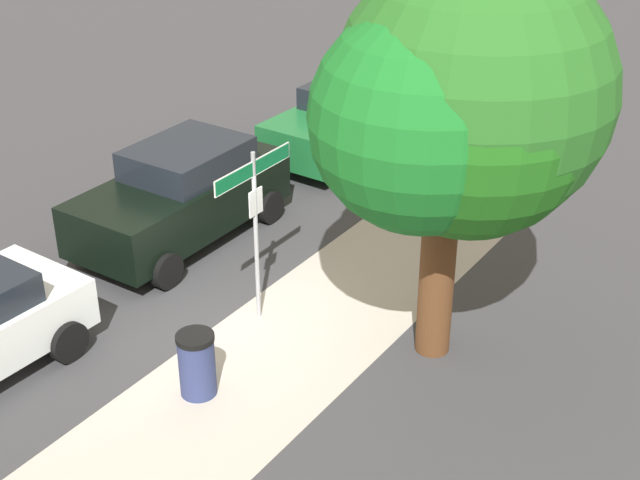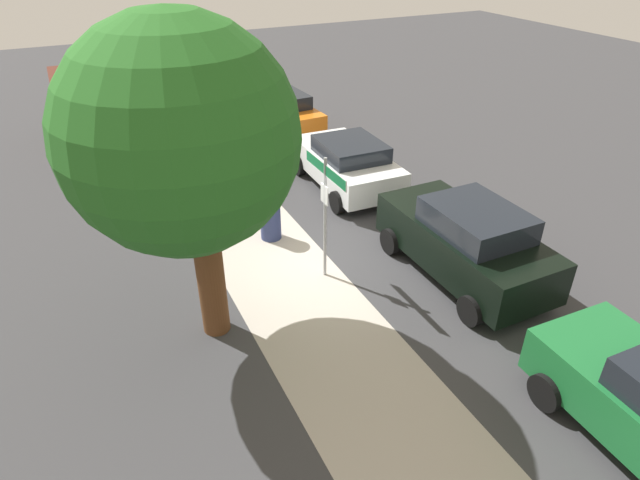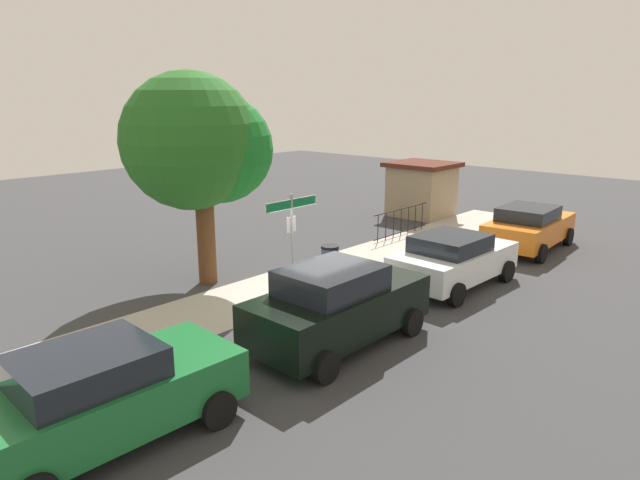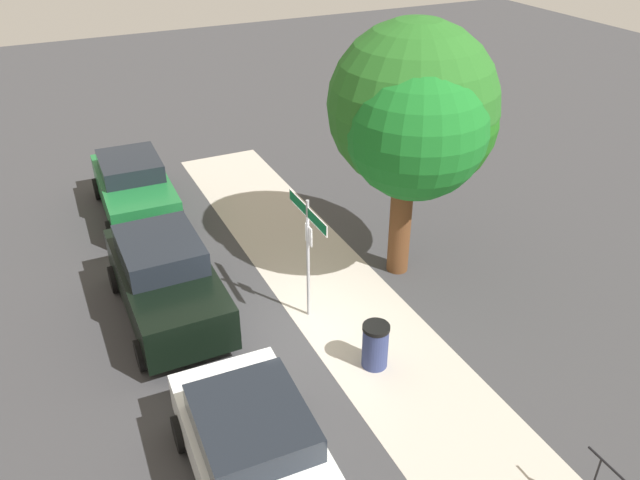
{
  "view_description": "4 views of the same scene",
  "coord_description": "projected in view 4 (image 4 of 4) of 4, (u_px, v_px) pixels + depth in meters",
  "views": [
    {
      "loc": [
        9.24,
        8.06,
        7.99
      ],
      "look_at": [
        -1.1,
        1.18,
        1.35
      ],
      "focal_mm": 50.65,
      "sensor_mm": 36.0,
      "label": 1
    },
    {
      "loc": [
        -9.45,
        4.88,
        7.01
      ],
      "look_at": [
        -1.04,
        0.8,
        1.34
      ],
      "focal_mm": 29.87,
      "sensor_mm": 36.0,
      "label": 2
    },
    {
      "loc": [
        -10.46,
        -9.76,
        5.31
      ],
      "look_at": [
        -0.07,
        -0.23,
        1.67
      ],
      "focal_mm": 31.37,
      "sensor_mm": 36.0,
      "label": 3
    },
    {
      "loc": [
        9.86,
        -4.26,
        8.66
      ],
      "look_at": [
        -1.41,
        1.13,
        1.25
      ],
      "focal_mm": 35.48,
      "sensor_mm": 36.0,
      "label": 4
    }
  ],
  "objects": [
    {
      "name": "ground_plane",
      "position": [
        301.0,
        331.0,
        13.65
      ],
      "size": [
        60.0,
        60.0,
        0.0
      ],
      "primitive_type": "plane",
      "color": "#38383A"
    },
    {
      "name": "car_white",
      "position": [
        257.0,
        454.0,
        9.8
      ],
      "size": [
        4.16,
        2.22,
        1.54
      ],
      "rotation": [
        0.0,
        0.0,
        -0.03
      ],
      "color": "silver",
      "rests_on": "ground_plane"
    },
    {
      "name": "shade_tree",
      "position": [
        417.0,
        116.0,
        13.78
      ],
      "size": [
        4.14,
        3.81,
        6.01
      ],
      "color": "#58341C",
      "rests_on": "ground_plane"
    },
    {
      "name": "trash_bin",
      "position": [
        375.0,
        345.0,
        12.49
      ],
      "size": [
        0.55,
        0.55,
        0.98
      ],
      "color": "navy",
      "rests_on": "ground_plane"
    },
    {
      "name": "sidewalk_strip",
      "position": [
        402.0,
        371.0,
        12.58
      ],
      "size": [
        24.0,
        2.6,
        0.0
      ],
      "primitive_type": "cube",
      "color": "#B1A89B",
      "rests_on": "ground_plane"
    },
    {
      "name": "car_green",
      "position": [
        134.0,
        186.0,
        17.91
      ],
      "size": [
        4.26,
        2.15,
        1.63
      ],
      "rotation": [
        0.0,
        0.0,
        -0.03
      ],
      "color": "#1A662F",
      "rests_on": "ground_plane"
    },
    {
      "name": "street_sign",
      "position": [
        308.0,
        233.0,
        13.1
      ],
      "size": [
        1.82,
        0.07,
        2.87
      ],
      "color": "#9EA0A5",
      "rests_on": "ground_plane"
    },
    {
      "name": "car_black",
      "position": [
        166.0,
        279.0,
        13.73
      ],
      "size": [
        4.35,
        2.09,
        1.82
      ],
      "rotation": [
        0.0,
        0.0,
        0.0
      ],
      "color": "black",
      "rests_on": "ground_plane"
    }
  ]
}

